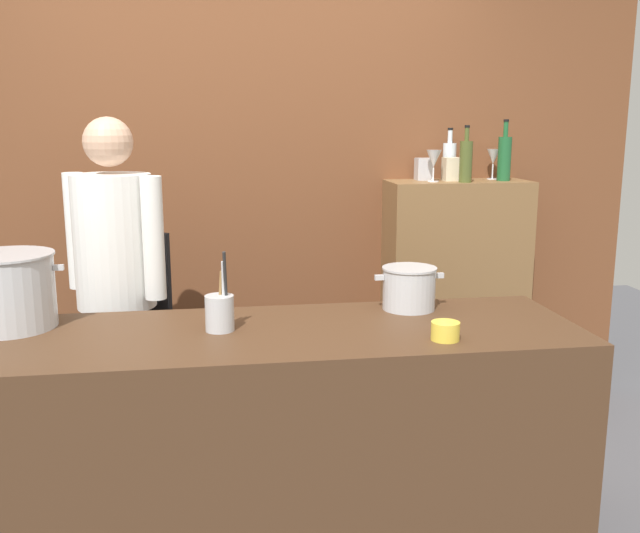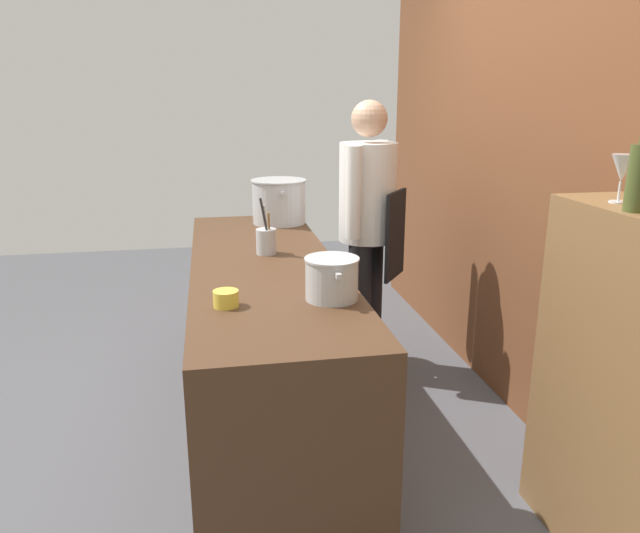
% 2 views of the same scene
% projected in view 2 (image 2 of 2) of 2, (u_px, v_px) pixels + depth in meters
% --- Properties ---
extents(ground_plane, '(8.00, 8.00, 0.00)m').
position_uv_depth(ground_plane, '(268.00, 425.00, 3.20)').
color(ground_plane, '#4C4C51').
extents(brick_back_panel, '(4.40, 0.10, 3.00)m').
position_uv_depth(brick_back_panel, '(538.00, 133.00, 3.03)').
color(brick_back_panel, brown).
rests_on(brick_back_panel, ground_plane).
extents(prep_counter, '(2.33, 0.70, 0.90)m').
position_uv_depth(prep_counter, '(266.00, 346.00, 3.07)').
color(prep_counter, '#472D1C').
rests_on(prep_counter, ground_plane).
extents(bar_cabinet, '(0.76, 0.32, 1.33)m').
position_uv_depth(bar_cabinet, '(630.00, 395.00, 2.13)').
color(bar_cabinet, brown).
rests_on(bar_cabinet, ground_plane).
extents(chef, '(0.46, 0.42, 1.66)m').
position_uv_depth(chef, '(368.00, 220.00, 3.60)').
color(chef, black).
rests_on(chef, ground_plane).
extents(stockpot_large, '(0.41, 0.35, 0.27)m').
position_uv_depth(stockpot_large, '(279.00, 201.00, 3.80)').
color(stockpot_large, '#B7BABF').
rests_on(stockpot_large, prep_counter).
extents(stockpot_small, '(0.28, 0.22, 0.17)m').
position_uv_depth(stockpot_small, '(332.00, 279.00, 2.39)').
color(stockpot_small, '#B7BABF').
rests_on(stockpot_small, prep_counter).
extents(utensil_crock, '(0.10, 0.10, 0.29)m').
position_uv_depth(utensil_crock, '(266.00, 241.00, 3.07)').
color(utensil_crock, '#B7BABF').
rests_on(utensil_crock, prep_counter).
extents(butter_jar, '(0.10, 0.10, 0.06)m').
position_uv_depth(butter_jar, '(226.00, 299.00, 2.32)').
color(butter_jar, yellow).
rests_on(butter_jar, prep_counter).
extents(wine_bottle_olive, '(0.07, 0.07, 0.29)m').
position_uv_depth(wine_bottle_olive, '(638.00, 176.00, 1.90)').
color(wine_bottle_olive, '#475123').
rests_on(wine_bottle_olive, bar_cabinet).
extents(wine_glass_short, '(0.08, 0.08, 0.17)m').
position_uv_depth(wine_glass_short, '(622.00, 169.00, 2.06)').
color(wine_glass_short, silver).
rests_on(wine_glass_short, bar_cabinet).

